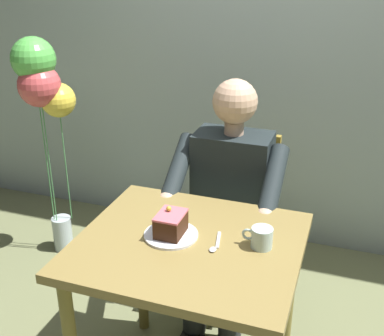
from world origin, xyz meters
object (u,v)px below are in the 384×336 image
object	(u,v)px
balloon_display	(43,93)
coffee_cup	(261,237)
dining_table	(189,266)
seated_person	(227,204)
dessert_spoon	(215,245)
cake_slice	(171,224)
chair	(235,213)

from	to	relation	value
balloon_display	coffee_cup	bearing A→B (deg)	152.65
dining_table	seated_person	distance (m)	0.54
dining_table	dessert_spoon	size ratio (longest dim) A/B	5.74
balloon_display	dining_table	bearing A→B (deg)	145.82
seated_person	coffee_cup	bearing A→B (deg)	117.72
seated_person	cake_slice	xyz separation A→B (m)	(0.08, 0.53, 0.17)
dining_table	dessert_spoon	world-z (taller)	dessert_spoon
dessert_spoon	cake_slice	bearing A→B (deg)	-3.37
cake_slice	dessert_spoon	world-z (taller)	cake_slice
dining_table	balloon_display	bearing A→B (deg)	-34.18
seated_person	dessert_spoon	size ratio (longest dim) A/B	8.56
seated_person	balloon_display	bearing A→B (deg)	-11.37
dining_table	chair	distance (m)	0.73
seated_person	balloon_display	size ratio (longest dim) A/B	0.92
seated_person	dessert_spoon	world-z (taller)	seated_person
cake_slice	balloon_display	xyz separation A→B (m)	(1.06, -0.76, 0.21)
chair	cake_slice	distance (m)	0.77
dining_table	dessert_spoon	xyz separation A→B (m)	(-0.10, -0.00, 0.12)
cake_slice	balloon_display	size ratio (longest dim) A/B	0.09
dining_table	seated_person	size ratio (longest dim) A/B	0.67
seated_person	chair	bearing A→B (deg)	-90.00
balloon_display	chair	bearing A→B (deg)	177.27
cake_slice	chair	bearing A→B (deg)	-96.07
dining_table	chair	world-z (taller)	chair
seated_person	dessert_spoon	bearing A→B (deg)	100.69
chair	coffee_cup	bearing A→B (deg)	111.22
coffee_cup	balloon_display	bearing A→B (deg)	-27.35
coffee_cup	dessert_spoon	xyz separation A→B (m)	(0.16, 0.05, -0.04)
chair	balloon_display	distance (m)	1.25
chair	seated_person	bearing A→B (deg)	90.00
chair	seated_person	size ratio (longest dim) A/B	0.74
dining_table	balloon_display	distance (m)	1.42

